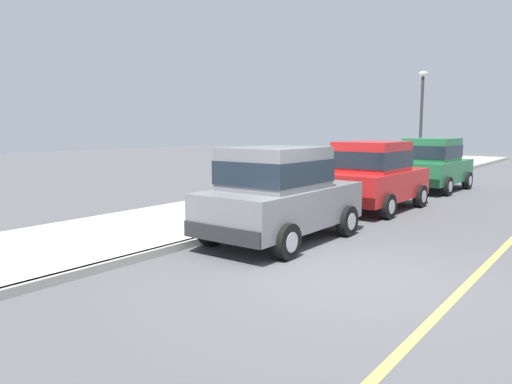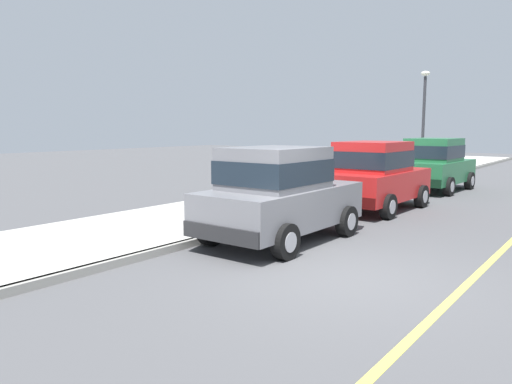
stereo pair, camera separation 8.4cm
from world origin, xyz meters
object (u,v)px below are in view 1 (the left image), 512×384
object	(u,v)px
dog_tan	(226,200)
car_grey_hatchback	(280,193)
fire_hydrant	(322,189)
car_red_hatchback	(374,175)
street_lamp	(421,112)
car_green_hatchback	(433,164)

from	to	relation	value
dog_tan	car_grey_hatchback	bearing A→B (deg)	-28.34
fire_hydrant	car_grey_hatchback	bearing A→B (deg)	-71.01
car_red_hatchback	street_lamp	xyz separation A→B (m)	(-1.42, 7.99, 1.93)
dog_tan	car_red_hatchback	bearing A→B (deg)	52.14
car_red_hatchback	car_green_hatchback	world-z (taller)	same
car_red_hatchback	car_green_hatchback	distance (m)	5.15
car_grey_hatchback	car_red_hatchback	xyz separation A→B (m)	(-0.03, 4.63, 0.00)
car_grey_hatchback	dog_tan	bearing A→B (deg)	151.66
car_grey_hatchback	car_green_hatchback	distance (m)	9.78
car_grey_hatchback	street_lamp	world-z (taller)	street_lamp
car_red_hatchback	dog_tan	bearing A→B (deg)	-127.86
car_green_hatchback	fire_hydrant	size ratio (longest dim) A/B	5.32
car_grey_hatchback	street_lamp	size ratio (longest dim) A/B	0.86
car_green_hatchback	dog_tan	bearing A→B (deg)	-106.76
street_lamp	car_green_hatchback	bearing A→B (deg)	-63.27
car_red_hatchback	street_lamp	distance (m)	8.34
fire_hydrant	street_lamp	distance (m)	8.46
dog_tan	car_green_hatchback	bearing A→B (deg)	73.24
dog_tan	street_lamp	xyz separation A→B (m)	(1.10, 11.24, 2.48)
car_grey_hatchback	dog_tan	size ratio (longest dim) A/B	5.03
car_grey_hatchback	dog_tan	xyz separation A→B (m)	(-2.55, 1.38, -0.55)
car_green_hatchback	street_lamp	size ratio (longest dim) A/B	0.87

